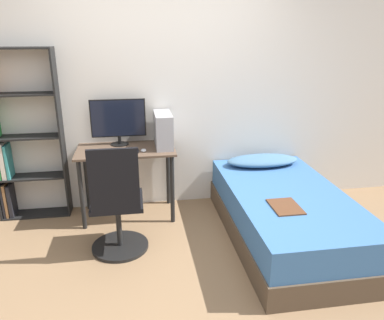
# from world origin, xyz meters

# --- Properties ---
(ground_plane) EXTENTS (14.00, 14.00, 0.00)m
(ground_plane) POSITION_xyz_m (0.00, 0.00, 0.00)
(ground_plane) COLOR #846647
(wall_back) EXTENTS (8.00, 0.05, 2.50)m
(wall_back) POSITION_xyz_m (0.00, 1.53, 1.25)
(wall_back) COLOR silver
(wall_back) RESTS_ON ground_plane
(desk) EXTENTS (1.01, 0.55, 0.76)m
(desk) POSITION_xyz_m (-0.40, 1.23, 0.63)
(desk) COLOR brown
(desk) RESTS_ON ground_plane
(bookshelf) EXTENTS (0.71, 0.22, 1.77)m
(bookshelf) POSITION_xyz_m (-1.52, 1.40, 0.82)
(bookshelf) COLOR black
(bookshelf) RESTS_ON ground_plane
(office_chair) EXTENTS (0.52, 0.52, 1.04)m
(office_chair) POSITION_xyz_m (-0.48, 0.52, 0.41)
(office_chair) COLOR black
(office_chair) RESTS_ON ground_plane
(bed) EXTENTS (1.06, 1.98, 0.49)m
(bed) POSITION_xyz_m (1.10, 0.52, 0.24)
(bed) COLOR #4C3D2D
(bed) RESTS_ON ground_plane
(pillow) EXTENTS (0.80, 0.36, 0.11)m
(pillow) POSITION_xyz_m (1.10, 1.25, 0.54)
(pillow) COLOR teal
(pillow) RESTS_ON bed
(magazine) EXTENTS (0.24, 0.32, 0.01)m
(magazine) POSITION_xyz_m (0.95, 0.21, 0.50)
(magazine) COLOR #56331E
(magazine) RESTS_ON bed
(monitor) EXTENTS (0.57, 0.19, 0.49)m
(monitor) POSITION_xyz_m (-0.46, 1.40, 1.03)
(monitor) COLOR black
(monitor) RESTS_ON desk
(keyboard) EXTENTS (0.40, 0.12, 0.02)m
(keyboard) POSITION_xyz_m (-0.47, 1.12, 0.77)
(keyboard) COLOR black
(keyboard) RESTS_ON desk
(pc_tower) EXTENTS (0.17, 0.44, 0.35)m
(pc_tower) POSITION_xyz_m (0.00, 1.27, 0.94)
(pc_tower) COLOR #99999E
(pc_tower) RESTS_ON desk
(mouse) EXTENTS (0.06, 0.09, 0.02)m
(mouse) POSITION_xyz_m (-0.22, 1.12, 0.77)
(mouse) COLOR silver
(mouse) RESTS_ON desk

